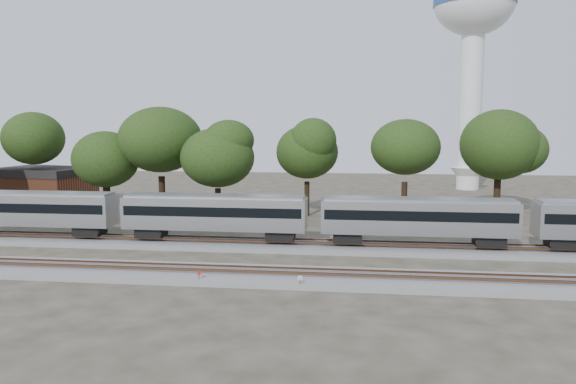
{
  "coord_description": "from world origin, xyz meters",
  "views": [
    {
      "loc": [
        11.71,
        -42.01,
        10.98
      ],
      "look_at": [
        5.85,
        5.0,
        5.08
      ],
      "focal_mm": 35.0,
      "sensor_mm": 36.0,
      "label": 1
    }
  ],
  "objects": [
    {
      "name": "switch_stand_red",
      "position": [
        1.1,
        -5.91,
        0.6
      ],
      "size": [
        0.29,
        0.13,
        0.94
      ],
      "rotation": [
        0.0,
        0.0,
        -0.37
      ],
      "color": "#512D19",
      "rests_on": "ground"
    },
    {
      "name": "tree_3",
      "position": [
        -10.44,
        19.27,
        9.01
      ],
      "size": [
        9.17,
        9.17,
        12.93
      ],
      "color": "black",
      "rests_on": "ground"
    },
    {
      "name": "brick_building",
      "position": [
        -27.63,
        24.03,
        2.67
      ],
      "size": [
        12.42,
        9.92,
        5.3
      ],
      "rotation": [
        0.0,
        0.0,
        -0.21
      ],
      "color": "brown",
      "rests_on": "ground"
    },
    {
      "name": "tree_5",
      "position": [
        5.83,
        23.11,
        7.53
      ],
      "size": [
        7.67,
        7.67,
        10.82
      ],
      "color": "black",
      "rests_on": "ground"
    },
    {
      "name": "tree_6",
      "position": [
        16.83,
        20.09,
        8.29
      ],
      "size": [
        8.44,
        8.44,
        11.9
      ],
      "color": "black",
      "rests_on": "ground"
    },
    {
      "name": "water_tower",
      "position": [
        29.72,
        52.99,
        26.25
      ],
      "size": [
        12.8,
        12.8,
        35.43
      ],
      "color": "silver",
      "rests_on": "ground"
    },
    {
      "name": "tree_2",
      "position": [
        -16.6,
        18.2,
        6.8
      ],
      "size": [
        6.94,
        6.94,
        9.78
      ],
      "color": "black",
      "rests_on": "ground"
    },
    {
      "name": "tree_7",
      "position": [
        28.07,
        26.13,
        8.37
      ],
      "size": [
        8.53,
        8.53,
        12.02
      ],
      "color": "black",
      "rests_on": "ground"
    },
    {
      "name": "tree_4",
      "position": [
        -3.27,
        16.77,
        7.17
      ],
      "size": [
        7.31,
        7.31,
        10.31
      ],
      "color": "black",
      "rests_on": "ground"
    },
    {
      "name": "track_far",
      "position": [
        0.0,
        6.0,
        0.21
      ],
      "size": [
        160.0,
        5.0,
        0.73
      ],
      "color": "slate",
      "rests_on": "ground"
    },
    {
      "name": "train",
      "position": [
        -0.71,
        6.0,
        3.06
      ],
      "size": [
        85.16,
        2.93,
        4.32
      ],
      "color": "#B2B4B9",
      "rests_on": "ground"
    },
    {
      "name": "tree_1",
      "position": [
        -26.9,
        21.08,
        9.05
      ],
      "size": [
        9.21,
        9.21,
        12.99
      ],
      "color": "black",
      "rests_on": "ground"
    },
    {
      "name": "track_near",
      "position": [
        0.0,
        -4.0,
        0.21
      ],
      "size": [
        160.0,
        5.0,
        0.73
      ],
      "color": "slate",
      "rests_on": "ground"
    },
    {
      "name": "ground",
      "position": [
        0.0,
        0.0,
        0.0
      ],
      "size": [
        160.0,
        160.0,
        0.0
      ],
      "primitive_type": "plane",
      "color": "#383328",
      "rests_on": "ground"
    },
    {
      "name": "switch_lever",
      "position": [
        7.13,
        -5.62,
        0.15
      ],
      "size": [
        0.54,
        0.37,
        0.3
      ],
      "primitive_type": "cube",
      "rotation": [
        0.0,
        0.0,
        0.15
      ],
      "color": "#512D19",
      "rests_on": "ground"
    },
    {
      "name": "switch_stand_white",
      "position": [
        8.06,
        -6.36,
        0.63
      ],
      "size": [
        0.31,
        0.06,
        0.98
      ],
      "rotation": [
        0.0,
        0.0,
        0.11
      ],
      "color": "#512D19",
      "rests_on": "ground"
    }
  ]
}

